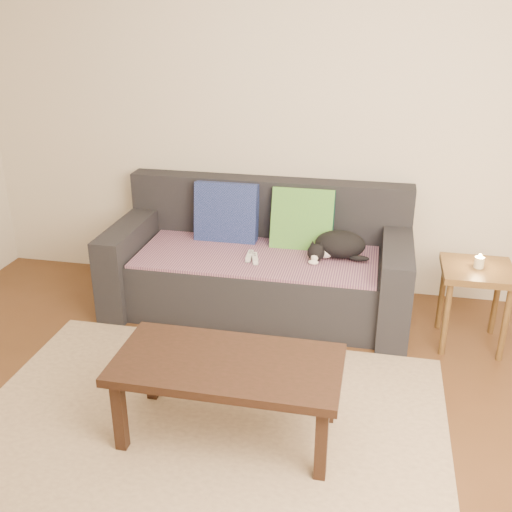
# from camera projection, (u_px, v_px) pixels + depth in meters

# --- Properties ---
(ground) EXTENTS (4.50, 4.50, 0.00)m
(ground) POSITION_uv_depth(u_px,v_px,m) (197.00, 447.00, 3.01)
(ground) COLOR brown
(ground) RESTS_ON ground
(back_wall) EXTENTS (4.50, 0.04, 2.60)m
(back_wall) POSITION_uv_depth(u_px,v_px,m) (272.00, 117.00, 4.30)
(back_wall) COLOR beige
(back_wall) RESTS_ON ground
(sofa) EXTENTS (2.10, 0.94, 0.87)m
(sofa) POSITION_uv_depth(u_px,v_px,m) (260.00, 266.00, 4.31)
(sofa) COLOR #232328
(sofa) RESTS_ON ground
(throw_blanket) EXTENTS (1.66, 0.74, 0.02)m
(throw_blanket) POSITION_uv_depth(u_px,v_px,m) (257.00, 256.00, 4.18)
(throw_blanket) COLOR #4C2C52
(throw_blanket) RESTS_ON sofa
(cushion_navy) EXTENTS (0.46, 0.19, 0.47)m
(cushion_navy) POSITION_uv_depth(u_px,v_px,m) (226.00, 214.00, 4.39)
(cushion_navy) COLOR navy
(cushion_navy) RESTS_ON throw_blanket
(cushion_green) EXTENTS (0.44, 0.23, 0.45)m
(cushion_green) POSITION_uv_depth(u_px,v_px,m) (302.00, 219.00, 4.28)
(cushion_green) COLOR #0C5041
(cushion_green) RESTS_ON throw_blanket
(cat) EXTENTS (0.42, 0.32, 0.18)m
(cat) POSITION_uv_depth(u_px,v_px,m) (338.00, 245.00, 4.10)
(cat) COLOR black
(cat) RESTS_ON throw_blanket
(wii_remote_a) EXTENTS (0.05, 0.15, 0.03)m
(wii_remote_a) POSITION_uv_depth(u_px,v_px,m) (250.00, 256.00, 4.11)
(wii_remote_a) COLOR white
(wii_remote_a) RESTS_ON throw_blanket
(wii_remote_b) EXTENTS (0.07, 0.15, 0.03)m
(wii_remote_b) POSITION_uv_depth(u_px,v_px,m) (255.00, 258.00, 4.07)
(wii_remote_b) COLOR white
(wii_remote_b) RESTS_ON throw_blanket
(side_table) EXTENTS (0.43, 0.43, 0.54)m
(side_table) POSITION_uv_depth(u_px,v_px,m) (476.00, 281.00, 3.76)
(side_table) COLOR brown
(side_table) RESTS_ON ground
(candle) EXTENTS (0.06, 0.06, 0.09)m
(candle) POSITION_uv_depth(u_px,v_px,m) (479.00, 262.00, 3.71)
(candle) COLOR beige
(candle) RESTS_ON side_table
(rug) EXTENTS (2.50, 1.80, 0.01)m
(rug) POSITION_uv_depth(u_px,v_px,m) (206.00, 427.00, 3.14)
(rug) COLOR tan
(rug) RESTS_ON ground
(coffee_table) EXTENTS (1.12, 0.56, 0.45)m
(coffee_table) POSITION_uv_depth(u_px,v_px,m) (228.00, 371.00, 2.94)
(coffee_table) COLOR #311A13
(coffee_table) RESTS_ON rug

